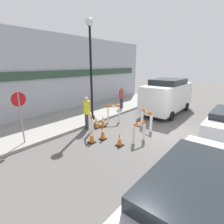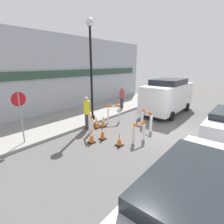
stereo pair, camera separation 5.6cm
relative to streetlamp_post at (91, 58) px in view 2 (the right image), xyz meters
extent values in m
plane|color=#565451|center=(1.16, -4.98, -3.81)|extent=(60.00, 60.00, 0.00)
cube|color=gray|center=(1.16, 1.35, -3.75)|extent=(18.00, 3.66, 0.13)
cube|color=#A3A8B2|center=(1.16, 3.26, -1.06)|extent=(18.00, 0.12, 5.50)
cube|color=#2D4738|center=(1.16, 3.15, -1.01)|extent=(16.20, 0.10, 0.50)
cylinder|color=black|center=(0.00, 0.00, -3.56)|extent=(0.29, 0.29, 0.24)
cylinder|color=black|center=(0.00, 0.00, -0.99)|extent=(0.13, 0.13, 5.38)
sphere|color=silver|center=(0.00, 0.00, 1.88)|extent=(0.44, 0.44, 0.44)
cylinder|color=gray|center=(-4.26, -0.04, -2.57)|extent=(0.06, 0.06, 2.21)
cylinder|color=red|center=(-4.26, -0.04, -1.74)|extent=(0.60, 0.04, 0.60)
cube|color=white|center=(0.70, -3.64, -3.36)|extent=(0.14, 0.11, 0.91)
cube|color=white|center=(1.10, -2.88, -3.36)|extent=(0.14, 0.11, 0.91)
cube|color=orange|center=(0.90, -3.26, -2.83)|extent=(0.44, 0.82, 0.15)
cube|color=white|center=(0.90, -3.26, -2.83)|extent=(0.15, 0.26, 0.14)
cube|color=white|center=(0.92, -1.39, -3.33)|extent=(0.13, 0.14, 0.97)
cube|color=white|center=(0.38, -0.95, -3.33)|extent=(0.13, 0.14, 0.97)
cube|color=orange|center=(0.65, -1.17, -2.77)|extent=(0.60, 0.50, 0.15)
cube|color=white|center=(0.65, -1.17, -2.77)|extent=(0.19, 0.17, 0.13)
cube|color=white|center=(-1.48, -1.32, -3.32)|extent=(0.14, 0.13, 0.99)
cube|color=white|center=(-1.89, -1.89, -3.32)|extent=(0.14, 0.13, 0.99)
cube|color=orange|center=(-1.69, -1.61, -2.75)|extent=(0.46, 0.64, 0.15)
cube|color=white|center=(-1.69, -1.61, -2.75)|extent=(0.16, 0.20, 0.13)
cube|color=white|center=(-1.12, -3.73, -3.40)|extent=(0.09, 0.14, 0.82)
cube|color=white|center=(-0.50, -3.89, -3.40)|extent=(0.09, 0.14, 0.82)
cube|color=orange|center=(-0.81, -3.81, -2.92)|extent=(0.69, 0.20, 0.15)
cube|color=white|center=(-0.81, -3.81, -2.92)|extent=(0.21, 0.08, 0.14)
cube|color=black|center=(-2.22, -2.18, -3.79)|extent=(0.30, 0.30, 0.04)
cone|color=orange|center=(-2.22, -2.18, -3.45)|extent=(0.22, 0.22, 0.64)
cylinder|color=white|center=(-2.22, -2.18, -3.42)|extent=(0.13, 0.13, 0.09)
cube|color=black|center=(-0.43, -0.73, -3.79)|extent=(0.30, 0.30, 0.04)
cone|color=orange|center=(-0.43, -0.73, -3.52)|extent=(0.23, 0.22, 0.51)
cylinder|color=white|center=(-0.43, -0.73, -3.49)|extent=(0.13, 0.13, 0.07)
cube|color=black|center=(-0.69, -1.03, -3.79)|extent=(0.30, 0.30, 0.04)
cone|color=orange|center=(-0.69, -1.03, -3.52)|extent=(0.23, 0.23, 0.51)
cylinder|color=white|center=(-0.69, -1.03, -3.49)|extent=(0.13, 0.13, 0.07)
cube|color=black|center=(-1.62, -2.32, -3.79)|extent=(0.30, 0.30, 0.04)
cone|color=orange|center=(-1.62, -2.32, -3.42)|extent=(0.22, 0.22, 0.71)
cylinder|color=white|center=(-1.62, -2.32, -3.38)|extent=(0.13, 0.13, 0.10)
cube|color=black|center=(-0.32, -1.17, -3.79)|extent=(0.30, 0.30, 0.04)
cone|color=orange|center=(-0.32, -1.17, -3.46)|extent=(0.23, 0.22, 0.62)
cylinder|color=white|center=(-0.32, -1.17, -3.43)|extent=(0.13, 0.13, 0.09)
cube|color=black|center=(-1.66, -3.34, -3.79)|extent=(0.30, 0.30, 0.04)
cone|color=orange|center=(-1.66, -3.34, -3.50)|extent=(0.22, 0.23, 0.55)
cylinder|color=white|center=(-1.66, -3.34, -3.47)|extent=(0.13, 0.13, 0.08)
cylinder|color=#33333D|center=(-1.12, -0.73, -3.38)|extent=(0.32, 0.32, 0.87)
cylinder|color=yellow|center=(-1.12, -0.73, -2.58)|extent=(0.44, 0.44, 0.72)
sphere|color=#DBAD89|center=(-1.12, -0.73, -2.12)|extent=(0.28, 0.28, 0.21)
cylinder|color=#33333D|center=(3.54, 0.35, -3.29)|extent=(0.31, 0.31, 0.78)
cylinder|color=#A33D3D|center=(3.54, 0.35, -2.58)|extent=(0.43, 0.43, 0.65)
sphere|color=#8E6647|center=(3.54, 0.35, -2.15)|extent=(0.23, 0.23, 0.20)
cube|color=#B7BABF|center=(-4.42, -7.16, -2.94)|extent=(4.58, 1.79, 1.14)
cube|color=#1E2328|center=(-4.42, -7.16, -2.37)|extent=(2.52, 1.65, 0.52)
cylinder|color=black|center=(-3.00, -6.27, -3.51)|extent=(0.60, 0.18, 0.60)
cylinder|color=black|center=(2.32, -6.26, -3.51)|extent=(0.60, 0.18, 0.60)
cylinder|color=black|center=(-0.05, -6.26, -3.51)|extent=(0.60, 0.18, 0.60)
cylinder|color=black|center=(5.43, -6.33, -3.51)|extent=(0.60, 0.18, 0.60)
cube|color=white|center=(4.85, -2.80, -2.62)|extent=(5.04, 1.96, 1.79)
cube|color=#1E2328|center=(4.85, -2.80, -1.72)|extent=(2.77, 1.80, 0.75)
cylinder|color=black|center=(6.41, -1.82, -3.51)|extent=(0.60, 0.18, 0.60)
cylinder|color=black|center=(6.41, -3.78, -3.51)|extent=(0.60, 0.18, 0.60)
cylinder|color=black|center=(3.28, -1.82, -3.51)|extent=(0.60, 0.18, 0.60)
cylinder|color=black|center=(3.28, -3.78, -3.51)|extent=(0.60, 0.18, 0.60)
camera|label=1|loc=(-7.34, -7.51, -0.32)|focal=28.00mm
camera|label=2|loc=(-7.30, -7.55, -0.32)|focal=28.00mm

